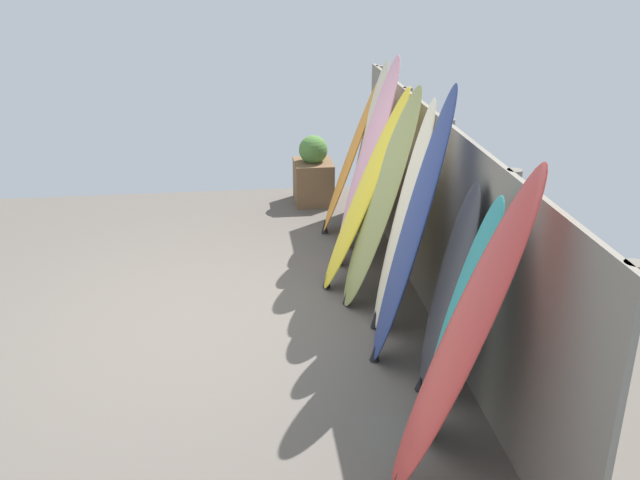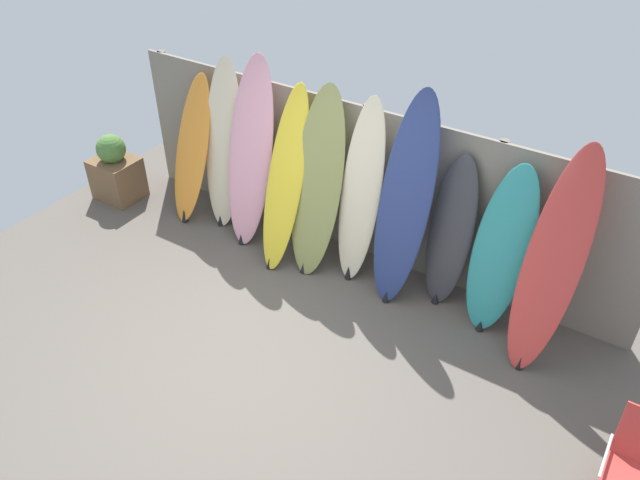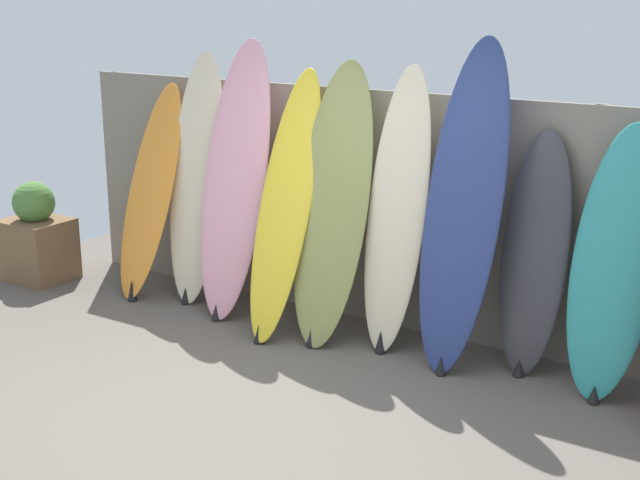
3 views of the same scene
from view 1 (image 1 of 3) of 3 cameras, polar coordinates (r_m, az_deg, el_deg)
name	(u,v)px [view 1 (image 1 of 3)]	position (r m, az deg, el deg)	size (l,w,h in m)	color
ground	(210,328)	(6.38, -8.80, -6.95)	(7.68, 7.68, 0.00)	#5B544C
fence_back	(438,222)	(6.23, 9.45, 1.40)	(6.08, 0.11, 1.80)	gray
surfboard_orange_0	(349,160)	(8.09, 2.35, 6.37)	(0.59, 0.72, 1.77)	orange
surfboard_cream_1	(365,159)	(7.67, 3.65, 6.48)	(0.54, 0.51, 2.04)	beige
surfboard_pink_2	(366,165)	(7.21, 3.73, 6.00)	(0.61, 0.71, 2.16)	pink
surfboard_yellow_3	(365,193)	(6.69, 3.59, 3.79)	(0.49, 0.88, 1.96)	yellow
surfboard_olive_4	(380,202)	(6.36, 4.84, 3.06)	(0.64, 0.75, 2.03)	olive
surfboard_cream_5	(402,221)	(5.94, 6.62, 1.51)	(0.45, 0.49, 2.02)	beige
surfboard_navy_6	(411,232)	(5.41, 7.33, 0.61)	(0.59, 0.63, 2.23)	navy
surfboard_charcoal_7	(448,293)	(5.18, 10.22, -4.17)	(0.47, 0.41, 1.64)	#38383D
surfboard_teal_8	(458,324)	(4.67, 11.02, -6.62)	(0.60, 0.55, 1.74)	teal
surfboard_red_9	(461,342)	(4.13, 11.20, -8.02)	(0.54, 0.81, 2.09)	#D13D38
planter_box	(313,174)	(9.26, -0.54, 5.31)	(0.57, 0.49, 0.89)	brown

